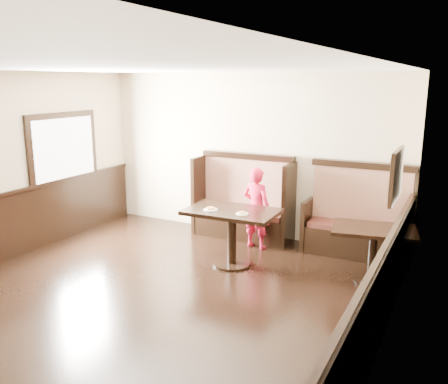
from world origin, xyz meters
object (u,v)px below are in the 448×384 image
Objects in this scene: table_main at (232,223)px; child at (256,208)px; booth_neighbor at (358,225)px; booth_main at (244,207)px; table_neighbor at (373,242)px.

child is (0.02, 0.85, 0.02)m from table_main.
table_main is (-1.55, -1.29, 0.16)m from booth_neighbor.
booth_main and booth_neighbor have the same top height.
child is (0.42, -0.44, 0.14)m from booth_main.
table_neighbor is (2.35, -0.95, 0.03)m from booth_main.
table_main reaches higher than table_neighbor.
booth_neighbor reaches higher than table_main.
booth_main reaches higher than child.
booth_main is 0.63m from child.
child is (-1.53, -0.44, 0.18)m from booth_neighbor.
booth_neighbor is 1.60m from child.
booth_main is 1.06× the size of booth_neighbor.
table_neighbor is 1.99m from child.
table_neighbor is (1.94, 0.34, -0.08)m from table_main.
booth_main is at bearing 147.65° from table_neighbor.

